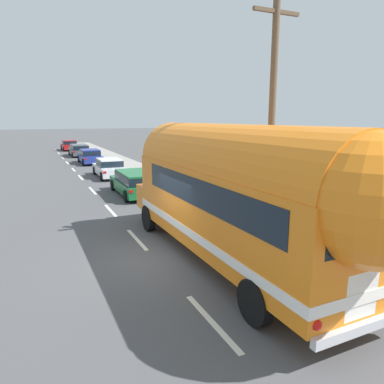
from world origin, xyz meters
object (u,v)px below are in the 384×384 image
painted_bus (238,191)px  utility_pole (272,114)px  car_lead (135,182)px  car_fourth (79,149)px  car_second (109,167)px  car_third (90,156)px  car_fifth (69,145)px

painted_bus → utility_pole: bearing=38.0°
car_lead → car_fourth: 23.44m
utility_pole → car_second: (-2.44, 16.04, -3.68)m
utility_pole → car_third: bearing=95.6°
utility_pole → car_fifth: utility_pole is taller
painted_bus → car_lead: size_ratio=2.39×
painted_bus → car_third: 26.99m
painted_bus → car_lead: 11.03m
car_third → car_fourth: bearing=90.7°
car_third → utility_pole: bearing=-84.4°
car_lead → car_fifth: (-0.26, 32.13, -0.06)m
utility_pole → car_lead: utility_pole is taller
car_lead → car_third: 16.02m
car_third → car_fifth: (-0.28, 16.11, -0.02)m
car_lead → car_fifth: bearing=90.5°
car_fourth → car_fifth: size_ratio=1.12×
utility_pole → car_second: utility_pole is taller
car_fourth → utility_pole: bearing=-85.5°
utility_pole → car_fourth: size_ratio=1.78×
painted_bus → car_second: painted_bus is taller
car_fifth → car_fourth: bearing=-88.8°
utility_pole → car_second: 16.64m
car_lead → car_fifth: 32.13m
painted_bus → car_fifth: (-0.19, 43.05, -1.58)m
car_third → car_fourth: 7.42m
car_third → car_fourth: size_ratio=0.99×
utility_pole → car_second: size_ratio=1.83×
car_third → car_fifth: 16.11m
painted_bus → car_fifth: bearing=90.3°
utility_pole → painted_bus: 3.87m
painted_bus → car_third: (0.09, 26.94, -1.56)m
car_fifth → car_second: bearing=-89.3°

